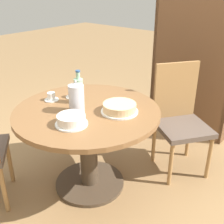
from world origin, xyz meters
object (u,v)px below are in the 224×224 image
Objects in this scene: water_bottle at (79,90)px; cup_b at (73,94)px; cake_second at (71,120)px; coffee_pot at (76,98)px; cup_a at (51,97)px; bookshelf at (196,55)px; cake_main at (120,108)px; chair_a at (180,117)px.

water_bottle reaches higher than cup_b.
coffee_pot is at bearing 125.49° from cake_second.
water_bottle reaches higher than coffee_pot.
bookshelf is at bearing 71.13° from cup_a.
cake_main is 0.38m from cake_second.
chair_a reaches higher than cup_a.
water_bottle is 1.20× the size of cake_second.
cake_second is (0.12, -0.16, -0.08)m from coffee_pot.
water_bottle is 2.31× the size of cup_a.
cup_b is at bearing 160.89° from water_bottle.
cup_a is at bearing 71.13° from bookshelf.
coffee_pot is (-0.45, -0.80, 0.32)m from chair_a.
cup_b is (-0.35, 0.34, -0.01)m from cake_second.
chair_a reaches higher than coffee_pot.
water_bottle is at bearing 175.39° from chair_a.
bookshelf is at bearing 82.62° from coffee_pot.
coffee_pot is 2.13× the size of cup_b.
cake_main is 2.39× the size of cup_a.
cake_main is 1.24× the size of cake_second.
bookshelf is 7.18× the size of coffee_pot.
chair_a is at bearing 50.19° from water_bottle.
cup_a is at bearing -162.46° from cake_main.
cake_main is at bearing 71.09° from cake_second.
cake_second is (-0.33, -0.96, 0.24)m from chair_a.
bookshelf reaches higher than cake_main.
chair_a reaches higher than cake_second.
cup_b is at bearing 136.12° from cake_second.
water_bottle is at bearing 130.43° from coffee_pot.
coffee_pot is (-0.20, -1.54, -0.05)m from bookshelf.
cake_second reaches higher than cake_main.
water_bottle reaches higher than cake_main.
bookshelf is (-0.25, 0.74, 0.37)m from chair_a.
water_bottle is 0.38m from cake_second.
water_bottle is 2.31× the size of cup_b.
water_bottle is 0.97× the size of cake_main.
cake_main is at bearing 17.54° from cup_a.
bookshelf reaches higher than cake_second.
coffee_pot is 0.30m from cup_b.
bookshelf is 15.33× the size of cup_a.
cake_second is (-0.12, -0.36, 0.00)m from cake_main.
coffee_pot is 0.92× the size of water_bottle.
bookshelf reaches higher than water_bottle.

